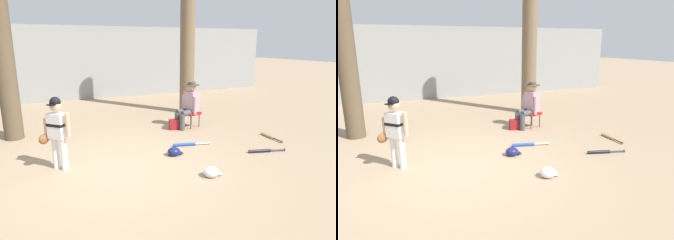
% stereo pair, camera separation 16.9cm
% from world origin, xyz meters
% --- Properties ---
extents(ground_plane, '(60.00, 60.00, 0.00)m').
position_xyz_m(ground_plane, '(0.00, 0.00, 0.00)').
color(ground_plane, '#9E8466').
extents(concrete_back_wall, '(18.00, 0.36, 2.80)m').
position_xyz_m(concrete_back_wall, '(0.00, 7.28, 1.40)').
color(concrete_back_wall, gray).
rests_on(concrete_back_wall, ground).
extents(tree_behind_spectator, '(0.64, 0.64, 5.56)m').
position_xyz_m(tree_behind_spectator, '(3.17, 3.48, 2.47)').
color(tree_behind_spectator, brown).
rests_on(tree_behind_spectator, ground).
extents(young_ballplayer, '(0.56, 0.46, 1.31)m').
position_xyz_m(young_ballplayer, '(-1.02, 0.47, 0.74)').
color(young_ballplayer, white).
rests_on(young_ballplayer, ground).
extents(folding_stool, '(0.48, 0.48, 0.41)m').
position_xyz_m(folding_stool, '(2.45, 1.89, 0.36)').
color(folding_stool, red).
rests_on(folding_stool, ground).
extents(seated_spectator, '(0.68, 0.54, 1.20)m').
position_xyz_m(seated_spectator, '(2.35, 1.86, 0.64)').
color(seated_spectator, '#47474C').
rests_on(seated_spectator, ground).
extents(handbag_beside_stool, '(0.37, 0.24, 0.26)m').
position_xyz_m(handbag_beside_stool, '(1.98, 1.85, 0.13)').
color(handbag_beside_stool, maroon).
rests_on(handbag_beside_stool, ground).
extents(bat_black_composite, '(0.78, 0.28, 0.07)m').
position_xyz_m(bat_black_composite, '(2.84, -0.42, 0.03)').
color(bat_black_composite, black).
rests_on(bat_black_composite, ground).
extents(bat_blue_youth, '(0.81, 0.27, 0.07)m').
position_xyz_m(bat_blue_youth, '(1.63, 0.59, 0.03)').
color(bat_blue_youth, '#2347AD').
rests_on(bat_blue_youth, ground).
extents(bat_wood_tan, '(0.10, 0.71, 0.07)m').
position_xyz_m(bat_wood_tan, '(3.66, 0.28, 0.03)').
color(bat_wood_tan, tan).
rests_on(bat_wood_tan, ground).
extents(batting_helmet_navy, '(0.31, 0.24, 0.18)m').
position_xyz_m(batting_helmet_navy, '(1.12, 0.20, 0.08)').
color(batting_helmet_navy, navy).
rests_on(batting_helmet_navy, ground).
extents(batting_helmet_white, '(0.32, 0.25, 0.19)m').
position_xyz_m(batting_helmet_white, '(1.26, -0.94, 0.08)').
color(batting_helmet_white, silver).
rests_on(batting_helmet_white, ground).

